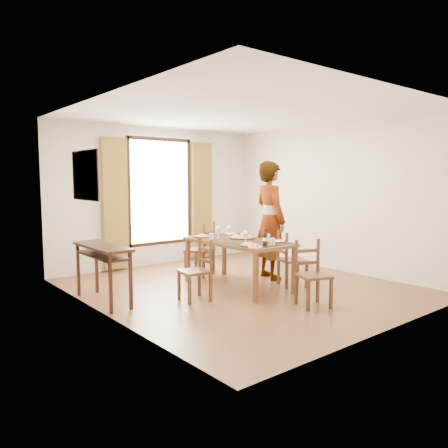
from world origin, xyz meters
TOP-DOWN VIEW (x-y plane):
  - ground at (0.00, 0.00)m, footprint 5.00×5.00m
  - room_shell at (-0.00, 0.13)m, footprint 4.60×5.10m
  - console_table at (-2.03, 0.60)m, footprint 0.38×1.20m
  - dining_table at (-0.03, 0.06)m, footprint 0.90×1.77m
  - chair_west at (-0.96, -0.12)m, footprint 0.43×0.43m
  - chair_north at (0.01, 1.10)m, footprint 0.56×0.56m
  - chair_south at (0.07, -1.34)m, footprint 0.51×0.51m
  - chair_east at (0.66, -0.42)m, footprint 0.52×0.52m
  - man at (0.81, 0.19)m, footprint 0.96×0.83m
  - plate_sw at (-0.32, -0.52)m, footprint 0.27×0.27m
  - plate_se at (0.25, -0.49)m, footprint 0.27×0.27m
  - plate_nw at (-0.29, 0.64)m, footprint 0.27×0.27m
  - plate_ne at (0.28, 0.61)m, footprint 0.27×0.27m
  - pasta_platter at (0.11, 0.12)m, footprint 0.40×0.40m
  - caprese_plate at (-0.37, -0.69)m, footprint 0.20×0.20m
  - wine_glass_a at (-0.16, -0.26)m, footprint 0.08×0.08m
  - wine_glass_b at (0.11, 0.44)m, footprint 0.08×0.08m
  - wine_glass_c at (-0.12, 0.45)m, footprint 0.08×0.08m
  - tumbler_a at (0.28, -0.28)m, footprint 0.07×0.07m
  - tumbler_b at (-0.35, 0.33)m, footprint 0.07×0.07m
  - tumbler_c at (0.02, -0.65)m, footprint 0.07×0.07m
  - wine_bottle at (-0.16, -0.68)m, footprint 0.07×0.07m

SIDE VIEW (x-z plane):
  - ground at x=0.00m, z-range 0.00..0.00m
  - chair_west at x=-0.96m, z-range -0.03..0.83m
  - chair_east at x=0.66m, z-range -0.03..0.85m
  - chair_south at x=0.07m, z-range -0.03..0.86m
  - chair_north at x=0.01m, z-range -0.03..0.91m
  - console_table at x=-2.03m, z-range 0.28..1.08m
  - dining_table at x=-0.03m, z-range 0.31..1.07m
  - caprese_plate at x=-0.37m, z-range 0.76..0.80m
  - plate_sw at x=-0.32m, z-range 0.76..0.81m
  - plate_se at x=0.25m, z-range 0.76..0.81m
  - plate_nw at x=-0.29m, z-range 0.76..0.81m
  - plate_ne at x=0.28m, z-range 0.76..0.81m
  - pasta_platter at x=0.11m, z-range 0.76..0.86m
  - tumbler_a at x=0.28m, z-range 0.76..0.86m
  - tumbler_b at x=-0.35m, z-range 0.76..0.86m
  - tumbler_c at x=0.02m, z-range 0.76..0.86m
  - wine_glass_a at x=-0.16m, z-range 0.76..0.94m
  - wine_glass_b at x=0.11m, z-range 0.76..0.94m
  - wine_glass_c at x=-0.12m, z-range 0.76..0.94m
  - wine_bottle at x=-0.16m, z-range 0.76..1.00m
  - man at x=0.81m, z-range 0.00..2.00m
  - room_shell at x=0.00m, z-range 0.17..2.91m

